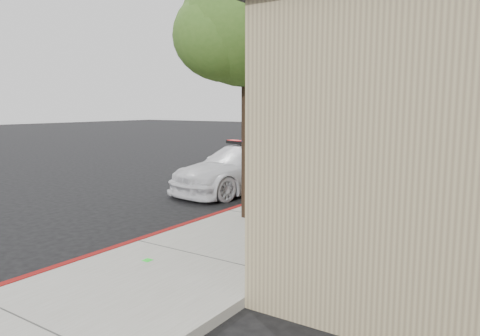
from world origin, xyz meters
name	(u,v)px	position (x,y,z in m)	size (l,w,h in m)	color
ground	(134,247)	(0.00, 0.00, 0.00)	(120.00, 120.00, 0.00)	black
sidewalk	(282,222)	(1.60, 3.00, 0.07)	(3.20, 60.00, 0.15)	gray
red_curb	(227,213)	(0.06, 3.00, 0.08)	(0.14, 60.00, 0.16)	maroon
police_car	(243,168)	(-1.46, 5.99, 0.75)	(3.02, 5.43, 1.61)	silver
fire_hydrant	(255,197)	(0.91, 2.93, 0.58)	(0.49, 0.43, 0.86)	silver
street_tree_near	(247,34)	(0.84, 2.70, 4.27)	(3.01, 3.12, 5.52)	black
street_tree_mid	(365,61)	(1.32, 9.19, 4.19)	(2.85, 2.86, 5.36)	black
street_tree_far	(352,56)	(0.73, 9.58, 4.40)	(3.21, 2.99, 5.66)	black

